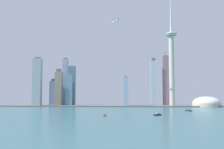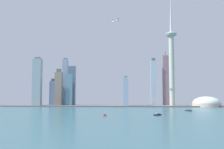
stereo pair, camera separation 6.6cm
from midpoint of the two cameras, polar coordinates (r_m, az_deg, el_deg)
ground_plane at (r=365.69m, az=-4.81°, el=-10.07°), size 6000.00×6000.00×0.00m
waterfront_pier at (r=849.97m, az=0.54°, el=-6.81°), size 735.27×77.07×3.36m
observation_tower at (r=877.79m, az=12.75°, el=3.77°), size 37.23×37.23×372.24m
stadium_dome at (r=873.25m, az=19.74°, el=-5.90°), size 87.41×87.41×39.81m
skyscraper_0 at (r=928.95m, az=-8.67°, el=-2.43°), size 23.61×18.41×137.36m
skyscraper_1 at (r=915.61m, az=-11.49°, el=-2.94°), size 24.32×15.39×125.87m
skyscraper_2 at (r=963.88m, az=-12.48°, el=-3.87°), size 24.86×22.52×94.68m
skyscraper_3 at (r=975.31m, az=-10.11°, el=-1.58°), size 17.77×19.91×171.60m
skyscraper_4 at (r=891.05m, az=-15.87°, el=-1.60°), size 27.69×19.30×160.13m
skyscraper_5 at (r=882.05m, az=-9.25°, el=-3.33°), size 19.32×12.50×106.12m
skyscraper_6 at (r=908.96m, az=8.99°, el=-1.78°), size 19.30×25.56×162.17m
skyscraper_7 at (r=969.46m, az=-16.19°, el=-1.83°), size 18.76×15.15×156.32m
skyscraper_8 at (r=918.12m, az=11.53°, el=-1.29°), size 19.83×17.40×185.74m
skyscraper_9 at (r=830.18m, az=3.02°, el=-3.74°), size 14.60×21.63×96.38m
boat_0 at (r=625.54m, az=16.19°, el=-7.48°), size 14.18×16.94×3.48m
boat_1 at (r=454.60m, az=-1.58°, el=-8.83°), size 6.33×4.63×7.44m
boat_2 at (r=478.02m, az=9.81°, el=-8.52°), size 14.91×13.28×8.34m
airplane at (r=826.41m, az=0.72°, el=11.50°), size 26.01×27.77×8.75m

